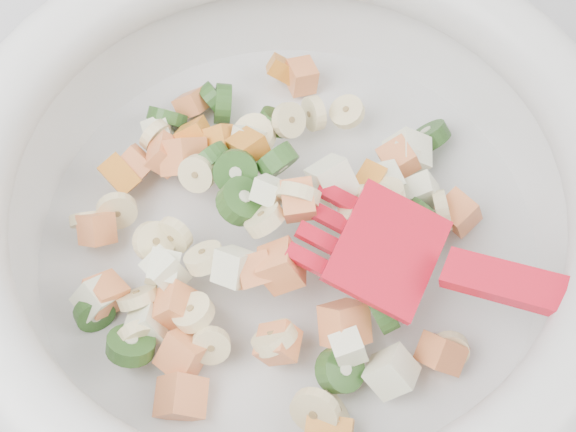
{
  "coord_description": "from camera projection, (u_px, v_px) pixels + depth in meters",
  "views": [
    {
      "loc": [
        0.21,
        1.18,
        1.36
      ],
      "look_at": [
        0.2,
        1.41,
        0.95
      ],
      "focal_mm": 50.0,
      "sensor_mm": 36.0,
      "label": 1
    }
  ],
  "objects": [
    {
      "name": "counter",
      "position": [
        121.0,
        391.0,
        0.94
      ],
      "size": [
        2.0,
        0.6,
        0.9
      ],
      "primitive_type": "cube",
      "color": "#A8A8AE",
      "rests_on": "ground"
    },
    {
      "name": "mixing_bowl",
      "position": [
        288.0,
        206.0,
        0.47
      ],
      "size": [
        0.49,
        0.4,
        0.13
      ],
      "color": "silver",
      "rests_on": "counter"
    }
  ]
}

